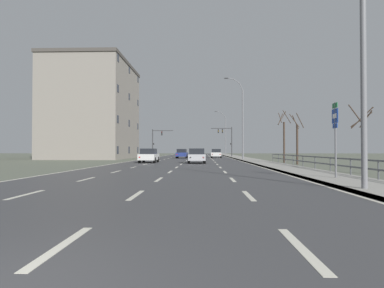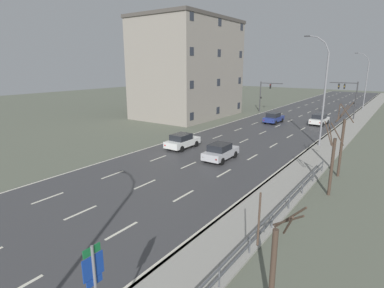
# 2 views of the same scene
# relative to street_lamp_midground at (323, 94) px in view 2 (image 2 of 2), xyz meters

# --- Properties ---
(ground_plane) EXTENTS (160.00, 160.00, 0.12)m
(ground_plane) POSITION_rel_street_lamp_midground_xyz_m (-7.44, 5.75, -5.61)
(ground_plane) COLOR #5B6051
(road_asphalt_strip) EXTENTS (14.00, 120.00, 0.03)m
(road_asphalt_strip) POSITION_rel_street_lamp_midground_xyz_m (-7.44, 17.74, -5.54)
(road_asphalt_strip) COLOR #3D3D3F
(road_asphalt_strip) RESTS_ON ground
(sidewalk_right) EXTENTS (3.00, 120.00, 0.12)m
(sidewalk_right) POSITION_rel_street_lamp_midground_xyz_m (0.99, 17.75, -5.49)
(sidewalk_right) COLOR gray
(sidewalk_right) RESTS_ON ground
(guardrail) EXTENTS (0.07, 30.02, 1.00)m
(guardrail) POSITION_rel_street_lamp_midground_xyz_m (2.41, -23.50, -4.85)
(guardrail) COLOR #515459
(guardrail) RESTS_ON ground
(street_lamp_midground) EXTENTS (2.64, 0.24, 11.37)m
(street_lamp_midground) POSITION_rel_street_lamp_midground_xyz_m (0.00, 0.00, 0.00)
(street_lamp_midground) COLOR slate
(street_lamp_midground) RESTS_ON ground
(street_lamp_distant) EXTENTS (2.69, 0.24, 10.72)m
(street_lamp_distant) POSITION_rel_street_lamp_midground_xyz_m (-0.02, 33.68, -0.33)
(street_lamp_distant) COLOR slate
(street_lamp_distant) RESTS_ON ground
(highway_sign) EXTENTS (0.09, 0.68, 3.70)m
(highway_sign) POSITION_rel_street_lamp_midground_xyz_m (0.95, -29.28, -3.18)
(highway_sign) COLOR slate
(highway_sign) RESTS_ON ground
(traffic_signal_right) EXTENTS (4.20, 0.36, 5.96)m
(traffic_signal_right) POSITION_rel_street_lamp_midground_xyz_m (-0.53, 20.46, -1.51)
(traffic_signal_right) COLOR #38383A
(traffic_signal_right) RESTS_ON ground
(traffic_signal_left) EXTENTS (4.18, 0.36, 5.51)m
(traffic_signal_left) POSITION_rel_street_lamp_midground_xyz_m (-14.60, 20.22, -1.96)
(traffic_signal_left) COLOR #38383A
(traffic_signal_left) RESTS_ON ground
(car_mid_centre) EXTENTS (1.94, 4.15, 1.57)m
(car_mid_centre) POSITION_rel_street_lamp_midground_xyz_m (-5.99, -10.32, -4.75)
(car_mid_centre) COLOR #B7B7BC
(car_mid_centre) RESTS_ON ground
(car_distant) EXTENTS (1.99, 4.18, 1.57)m
(car_distant) POSITION_rel_street_lamp_midground_xyz_m (-2.94, 12.80, -4.75)
(car_distant) COLOR silver
(car_distant) RESTS_ON ground
(car_near_left) EXTENTS (1.84, 4.10, 1.57)m
(car_near_left) POSITION_rel_street_lamp_midground_xyz_m (-11.26, -9.11, -4.75)
(car_near_left) COLOR silver
(car_near_left) RESTS_ON ground
(car_near_right) EXTENTS (1.92, 4.14, 1.57)m
(car_near_right) POSITION_rel_street_lamp_midground_xyz_m (-8.84, 10.30, -4.75)
(car_near_right) COLOR navy
(car_near_right) RESTS_ON ground
(brick_building) EXTENTS (12.03, 17.23, 15.70)m
(brick_building) POSITION_rel_street_lamp_midground_xyz_m (-23.35, 8.56, 2.31)
(brick_building) COLOR gray
(brick_building) RESTS_ON ground
(bare_tree_near) EXTENTS (1.59, 1.65, 4.25)m
(bare_tree_near) POSITION_rel_street_lamp_midground_xyz_m (4.43, -24.69, -3.60)
(bare_tree_near) COLOR #423328
(bare_tree_near) RESTS_ON ground
(bare_tree_mid) EXTENTS (1.35, 0.89, 4.99)m
(bare_tree_mid) POSITION_rel_street_lamp_midground_xyz_m (3.82, -12.94, -3.31)
(bare_tree_mid) COLOR #423328
(bare_tree_mid) RESTS_ON ground
(bare_tree_far) EXTENTS (1.37, 1.41, 5.76)m
(bare_tree_far) POSITION_rel_street_lamp_midground_xyz_m (3.60, -8.64, -2.90)
(bare_tree_far) COLOR #423328
(bare_tree_far) RESTS_ON ground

